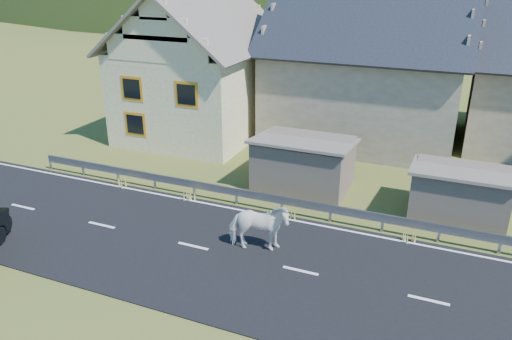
% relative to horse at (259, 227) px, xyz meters
% --- Properties ---
extents(ground, '(160.00, 160.00, 0.00)m').
position_rel_horse_xyz_m(ground, '(1.77, -0.68, -0.94)').
color(ground, '#404E21').
rests_on(ground, ground).
extents(road, '(60.00, 7.00, 0.04)m').
position_rel_horse_xyz_m(road, '(1.77, -0.68, -0.92)').
color(road, black).
rests_on(road, ground).
extents(lane_markings, '(60.00, 6.60, 0.01)m').
position_rel_horse_xyz_m(lane_markings, '(1.77, -0.68, -0.90)').
color(lane_markings, silver).
rests_on(lane_markings, road).
extents(guardrail, '(28.10, 0.09, 0.75)m').
position_rel_horse_xyz_m(guardrail, '(1.77, 3.00, -0.38)').
color(guardrail, '#93969B').
rests_on(guardrail, ground).
extents(shed_left, '(4.30, 3.30, 2.40)m').
position_rel_horse_xyz_m(shed_left, '(-0.23, 5.82, 0.16)').
color(shed_left, '#716053').
rests_on(shed_left, ground).
extents(shed_right, '(3.80, 2.90, 2.20)m').
position_rel_horse_xyz_m(shed_right, '(6.27, 5.32, 0.06)').
color(shed_right, '#716053').
rests_on(shed_right, ground).
extents(house_cream, '(7.80, 9.80, 8.30)m').
position_rel_horse_xyz_m(house_cream, '(-8.24, 11.32, 3.42)').
color(house_cream, '#FFF1B8').
rests_on(house_cream, ground).
extents(house_stone_a, '(10.80, 9.80, 8.90)m').
position_rel_horse_xyz_m(house_stone_a, '(0.77, 14.32, 3.69)').
color(house_stone_a, tan).
rests_on(house_stone_a, ground).
extents(mountain, '(440.00, 280.00, 260.00)m').
position_rel_horse_xyz_m(mountain, '(6.77, 179.32, -20.94)').
color(mountain, '#223010').
rests_on(mountain, ground).
extents(horse, '(1.51, 2.32, 1.80)m').
position_rel_horse_xyz_m(horse, '(0.00, 0.00, 0.00)').
color(horse, white).
rests_on(horse, road).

